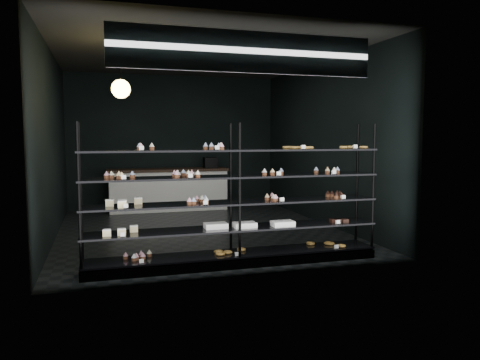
{
  "coord_description": "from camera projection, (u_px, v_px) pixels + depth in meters",
  "views": [
    {
      "loc": [
        -1.72,
        -8.43,
        1.74
      ],
      "look_at": [
        0.22,
        -1.9,
        1.1
      ],
      "focal_mm": 35.0,
      "sensor_mm": 36.0,
      "label": 1
    }
  ],
  "objects": [
    {
      "name": "service_counter",
      "position": [
        169.0,
        189.0,
        10.97
      ],
      "size": [
        2.81,
        0.65,
        1.23
      ],
      "color": "silver",
      "rests_on": "room"
    },
    {
      "name": "display_shelf",
      "position": [
        234.0,
        219.0,
        6.28
      ],
      "size": [
        4.0,
        0.5,
        1.91
      ],
      "color": "black",
      "rests_on": "room"
    },
    {
      "name": "pendant_lamp",
      "position": [
        121.0,
        89.0,
        7.06
      ],
      "size": [
        0.28,
        0.28,
        0.87
      ],
      "color": "black",
      "rests_on": "room"
    },
    {
      "name": "room",
      "position": [
        199.0,
        144.0,
        8.54
      ],
      "size": [
        5.01,
        6.01,
        3.2
      ],
      "color": "black",
      "rests_on": "ground"
    },
    {
      "name": "signage",
      "position": [
        246.0,
        52.0,
        5.64
      ],
      "size": [
        3.3,
        0.05,
        0.5
      ],
      "color": "#0C1A3E",
      "rests_on": "room"
    }
  ]
}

